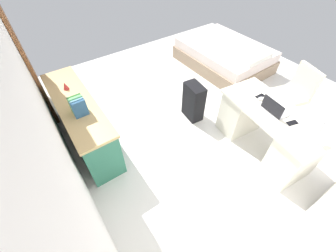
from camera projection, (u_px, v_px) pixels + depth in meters
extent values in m
plane|color=silver|center=(203.00, 110.00, 3.93)|extent=(5.65, 5.65, 0.00)
cube|color=white|center=(32.00, 97.00, 2.01)|extent=(4.33, 0.10, 2.77)
cube|color=brown|center=(25.00, 57.00, 3.21)|extent=(0.88, 0.05, 2.04)
cube|color=silver|center=(275.00, 113.00, 2.81)|extent=(1.51, 0.82, 0.04)
cube|color=beige|center=(293.00, 157.00, 2.79)|extent=(0.46, 0.64, 0.71)
cube|color=beige|center=(242.00, 112.00, 3.38)|extent=(0.46, 0.64, 0.71)
cylinder|color=black|center=(278.00, 116.00, 3.80)|extent=(0.52, 0.52, 0.04)
cylinder|color=black|center=(282.00, 108.00, 3.66)|extent=(0.06, 0.06, 0.42)
cube|color=beige|center=(288.00, 96.00, 3.48)|extent=(0.58, 0.58, 0.08)
cube|color=beige|center=(306.00, 80.00, 3.33)|extent=(0.44, 0.19, 0.44)
cube|color=#2D7056|center=(83.00, 123.00, 3.19)|extent=(1.76, 0.44, 0.74)
cube|color=tan|center=(74.00, 102.00, 2.91)|extent=(1.80, 0.48, 0.04)
cube|color=#275F49|center=(110.00, 140.00, 3.18)|extent=(0.67, 0.01, 0.26)
cube|color=#275F49|center=(91.00, 110.00, 3.63)|extent=(0.67, 0.01, 0.26)
cube|color=gray|center=(223.00, 59.00, 4.88)|extent=(1.94, 1.45, 0.28)
cube|color=silver|center=(225.00, 49.00, 4.70)|extent=(1.87, 1.39, 0.20)
cube|color=white|center=(252.00, 55.00, 4.22)|extent=(0.50, 0.69, 0.10)
cube|color=black|center=(193.00, 102.00, 3.59)|extent=(0.38, 0.25, 0.65)
cube|color=#B7B7BC|center=(275.00, 110.00, 2.81)|extent=(0.33, 0.25, 0.02)
cube|color=black|center=(272.00, 107.00, 2.70)|extent=(0.31, 0.05, 0.19)
ellipsoid|color=white|center=(261.00, 99.00, 2.96)|extent=(0.07, 0.11, 0.03)
cube|color=black|center=(292.00, 123.00, 2.66)|extent=(0.10, 0.15, 0.01)
cube|color=black|center=(260.00, 96.00, 3.01)|extent=(0.07, 0.14, 0.01)
cylinder|color=silver|center=(313.00, 141.00, 2.46)|extent=(0.11, 0.11, 0.01)
cylinder|color=silver|center=(319.00, 132.00, 2.35)|extent=(0.02, 0.02, 0.28)
cone|color=white|center=(322.00, 120.00, 2.27)|extent=(0.11, 0.11, 0.09)
cube|color=#2A547B|center=(80.00, 109.00, 2.62)|extent=(0.03, 0.17, 0.23)
cube|color=#5C94A8|center=(79.00, 107.00, 2.64)|extent=(0.02, 0.17, 0.23)
cube|color=#5FB56D|center=(78.00, 105.00, 2.66)|extent=(0.03, 0.17, 0.24)
cube|color=#6EBE6B|center=(77.00, 104.00, 2.69)|extent=(0.04, 0.17, 0.21)
cube|color=#225C24|center=(76.00, 103.00, 2.71)|extent=(0.03, 0.17, 0.21)
cone|color=red|center=(65.00, 86.00, 3.04)|extent=(0.08, 0.08, 0.11)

